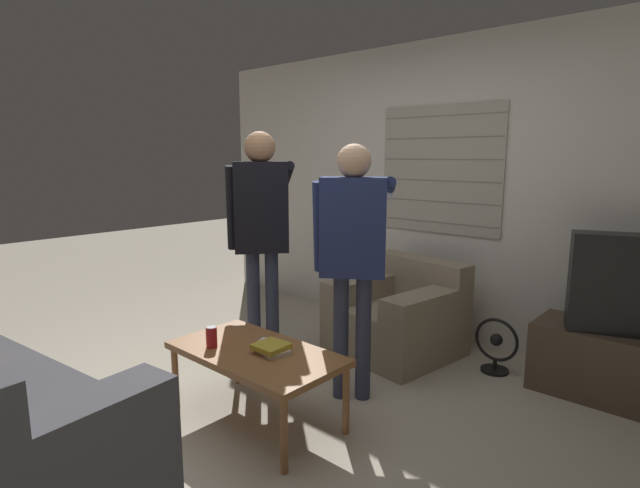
{
  "coord_description": "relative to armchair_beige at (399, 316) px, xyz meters",
  "views": [
    {
      "loc": [
        2.18,
        -1.92,
        1.58
      ],
      "look_at": [
        0.01,
        0.51,
        1.0
      ],
      "focal_mm": 28.0,
      "sensor_mm": 36.0,
      "label": 1
    }
  ],
  "objects": [
    {
      "name": "book_stack",
      "position": [
        0.06,
        -1.46,
        0.18
      ],
      "size": [
        0.24,
        0.19,
        0.05
      ],
      "color": "beige",
      "rests_on": "coffee_table"
    },
    {
      "name": "person_left_standing",
      "position": [
        -0.64,
        -0.89,
        0.82
      ],
      "size": [
        0.56,
        0.8,
        1.75
      ],
      "rotation": [
        0.0,
        0.0,
        0.88
      ],
      "color": "#33384C",
      "rests_on": "ground_plane"
    },
    {
      "name": "person_right_standing",
      "position": [
        0.2,
        -0.87,
        0.75
      ],
      "size": [
        0.51,
        0.84,
        1.65
      ],
      "rotation": [
        0.0,
        0.0,
        0.59
      ],
      "color": "#33384C",
      "rests_on": "ground_plane"
    },
    {
      "name": "coffee_table",
      "position": [
        -0.03,
        -1.5,
        0.11
      ],
      "size": [
        1.05,
        0.57,
        0.45
      ],
      "color": "brown",
      "rests_on": "ground_plane"
    },
    {
      "name": "tv",
      "position": [
        1.54,
        0.24,
        0.48
      ],
      "size": [
        0.72,
        0.43,
        0.64
      ],
      "rotation": [
        0.0,
        0.0,
        3.5
      ],
      "color": "black",
      "rests_on": "tv_stand"
    },
    {
      "name": "wall_back",
      "position": [
        -0.07,
        0.63,
        0.98
      ],
      "size": [
        5.2,
        0.08,
        2.55
      ],
      "color": "silver",
      "rests_on": "ground_plane"
    },
    {
      "name": "floor_fan",
      "position": [
        0.76,
        0.14,
        -0.1
      ],
      "size": [
        0.33,
        0.2,
        0.41
      ],
      "color": "black",
      "rests_on": "ground_plane"
    },
    {
      "name": "armchair_beige",
      "position": [
        0.0,
        0.0,
        0.0
      ],
      "size": [
        0.99,
        0.96,
        0.74
      ],
      "rotation": [
        0.0,
        0.0,
        3.0
      ],
      "color": "gray",
      "rests_on": "ground_plane"
    },
    {
      "name": "tv_stand",
      "position": [
        1.54,
        0.24,
        -0.07
      ],
      "size": [
        1.05,
        0.45,
        0.46
      ],
      "color": "#4C3D2D",
      "rests_on": "ground_plane"
    },
    {
      "name": "ground_plane",
      "position": [
        -0.07,
        -1.4,
        -0.3
      ],
      "size": [
        16.0,
        16.0,
        0.0
      ],
      "primitive_type": "plane",
      "color": "#B2A893"
    },
    {
      "name": "soda_can",
      "position": [
        -0.26,
        -1.64,
        0.21
      ],
      "size": [
        0.07,
        0.07,
        0.13
      ],
      "color": "red",
      "rests_on": "coffee_table"
    },
    {
      "name": "spare_remote",
      "position": [
        -0.07,
        -1.42,
        0.16
      ],
      "size": [
        0.09,
        0.14,
        0.02
      ],
      "rotation": [
        0.0,
        0.0,
        0.41
      ],
      "color": "white",
      "rests_on": "coffee_table"
    }
  ]
}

